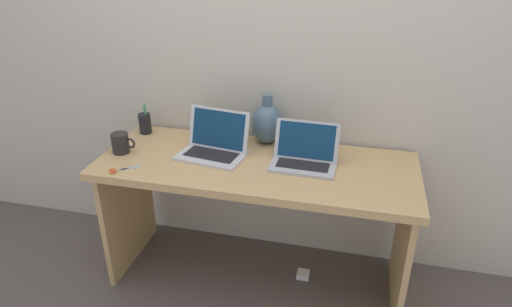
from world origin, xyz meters
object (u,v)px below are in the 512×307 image
scissors (119,170)px  laptop_right (305,154)px  laptop_left (215,143)px  power_brick (303,274)px  coffee_mug (121,143)px  pen_cup (145,123)px  green_vase (267,123)px

scissors → laptop_right: bearing=18.4°
laptop_left → power_brick: laptop_left is taller
power_brick → scissors: bearing=-161.3°
coffee_mug → pen_cup: pen_cup is taller
green_vase → laptop_left: bearing=-138.4°
laptop_right → coffee_mug: 0.95m
laptop_right → green_vase: green_vase is taller
laptop_left → coffee_mug: 0.49m
scissors → power_brick: size_ratio=1.92×
green_vase → pen_cup: 0.71m
laptop_right → pen_cup: (-0.94, 0.17, 0.00)m
pen_cup → scissors: bearing=-79.9°
laptop_left → scissors: 0.49m
laptop_left → power_brick: (0.49, 0.01, -0.77)m
laptop_left → green_vase: size_ratio=1.33×
coffee_mug → pen_cup: bearing=88.5°
laptop_right → coffee_mug: laptop_right is taller
green_vase → scissors: (-0.62, -0.49, -0.11)m
green_vase → laptop_right: bearing=-41.6°
laptop_left → power_brick: size_ratio=5.18×
laptop_right → green_vase: size_ratio=1.19×
green_vase → power_brick: bearing=-36.7°
pen_cup → scissors: size_ratio=1.36×
laptop_left → scissors: size_ratio=2.70×
power_brick → laptop_left: bearing=-179.0°
green_vase → power_brick: green_vase is taller
laptop_left → green_vase: bearing=41.6°
pen_cup → green_vase: bearing=3.3°
scissors → pen_cup: bearing=100.1°
laptop_left → laptop_right: size_ratio=1.12×
scissors → laptop_left: bearing=36.5°
laptop_left → laptop_right: bearing=-0.7°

